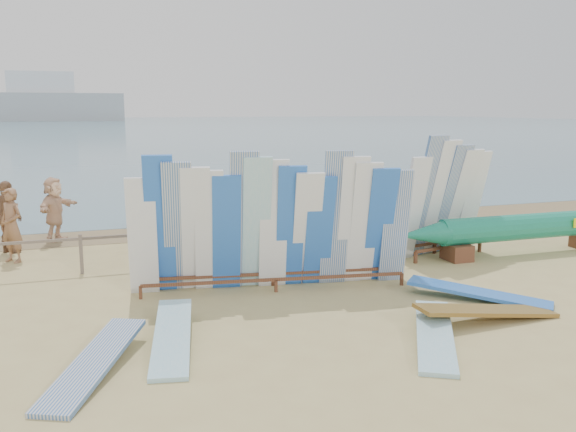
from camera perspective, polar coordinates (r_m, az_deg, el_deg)
name	(u,v)px	position (r m, az deg, el deg)	size (l,w,h in m)	color
ground	(294,293)	(12.36, 0.54, -7.25)	(160.00, 160.00, 0.00)	tan
ocean	(93,126)	(139.21, -17.80, 8.06)	(320.00, 240.00, 0.02)	slate
wet_sand_strip	(215,228)	(19.10, -6.80, -1.13)	(40.00, 2.60, 0.01)	olive
distant_ship	(42,103)	(191.28, -22.01, 9.81)	(45.00, 8.00, 14.00)	#999EA3
fence	(252,234)	(14.98, -3.35, -1.70)	(12.08, 0.08, 0.90)	#78695B
main_surfboard_rack	(273,228)	(12.37, -1.38, -1.11)	(5.78, 1.58, 2.88)	brown
side_surfboard_rack	(443,202)	(15.68, 14.33, 1.27)	(2.75, 1.24, 3.06)	brown
outrigger_canoe	(525,228)	(16.62, 21.33, -1.08)	(7.35, 0.71, 1.04)	brown
vendor_table	(373,256)	(14.10, 8.00, -3.76)	(0.86, 0.68, 1.02)	brown
flat_board_d	(478,300)	(12.52, 17.37, -7.50)	(0.56, 2.70, 0.07)	blue
flat_board_a	(173,345)	(9.96, -10.75, -11.79)	(0.56, 2.70, 0.07)	#87C5D8
flat_board_c	(487,321)	(11.36, 18.09, -9.35)	(0.56, 2.70, 0.07)	olive
flat_board_b	(434,342)	(10.20, 13.54, -11.37)	(0.56, 2.70, 0.07)	#87C5D8
flat_board_e	(95,372)	(9.28, -17.61, -13.78)	(0.56, 2.70, 0.07)	silver
beach_chair_left	(266,238)	(16.24, -2.10, -2.05)	(0.76, 0.77, 0.94)	#B11C12
beach_chair_right	(292,239)	(16.18, 0.34, -2.21)	(0.55, 0.57, 0.82)	#B11C12
stroller	(354,227)	(17.09, 6.18, -1.05)	(0.54, 0.76, 1.01)	#B11C12
beachgoer_2	(200,216)	(16.71, -8.27, -0.01)	(0.77, 0.37, 1.58)	beige
beachgoer_11	(54,209)	(18.24, -21.01, 0.62)	(1.67, 0.54, 1.80)	beige
beachgoer_3	(161,213)	(17.37, -11.78, 0.28)	(1.02, 0.42, 1.59)	tan
beachgoer_8	(329,206)	(17.84, 3.89, 0.91)	(0.83, 0.40, 1.70)	beige
beachgoer_6	(290,217)	(16.03, 0.20, -0.07)	(0.84, 0.40, 1.72)	tan
beachgoer_extra_1	(8,217)	(17.11, -24.74, -0.10)	(1.10, 0.47, 1.87)	#8C6042
beachgoer_5	(254,207)	(17.56, -3.23, 0.88)	(1.64, 0.53, 1.77)	beige
beachgoer_extra_0	(453,196)	(20.54, 15.20, 1.86)	(1.13, 0.47, 1.75)	tan
beachgoer_9	(341,201)	(19.53, 5.00, 1.45)	(1.00, 0.41, 1.55)	tan
beachgoer_1	(11,225)	(16.08, -24.46, -0.80)	(0.66, 0.36, 1.80)	#8C6042
beachgoer_10	(459,199)	(20.62, 15.74, 1.58)	(0.91, 0.39, 1.55)	#8C6042
beachgoer_7	(359,205)	(18.11, 6.63, 1.04)	(0.63, 0.35, 1.73)	#8C6042
beachgoer_4	(234,217)	(16.60, -5.04, -0.10)	(0.89, 0.39, 1.53)	#8C6042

